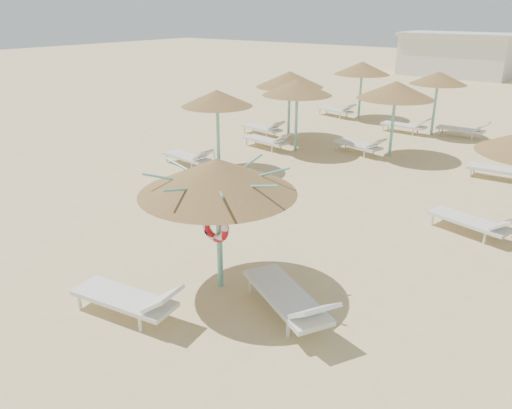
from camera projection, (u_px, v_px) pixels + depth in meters
The scene contains 6 objects.
ground at pixel (210, 278), 10.08m from camera, with size 120.00×120.00×0.00m, color #D6C082.
main_palapa at pixel (218, 177), 8.94m from camera, with size 2.90×2.90×2.60m.
lounger_main_a at pixel (130, 299), 8.68m from camera, with size 2.19×0.96×0.77m.
lounger_main_b at pixel (290, 298), 8.63m from camera, with size 2.36×1.68×0.84m.
palapa_field at pixel (451, 99), 16.29m from camera, with size 19.20×13.30×2.70m.
service_hut at pixel (456, 55), 38.70m from camera, with size 8.40×4.40×3.25m.
Camera 1 is at (6.10, -6.44, 5.09)m, focal length 35.00 mm.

